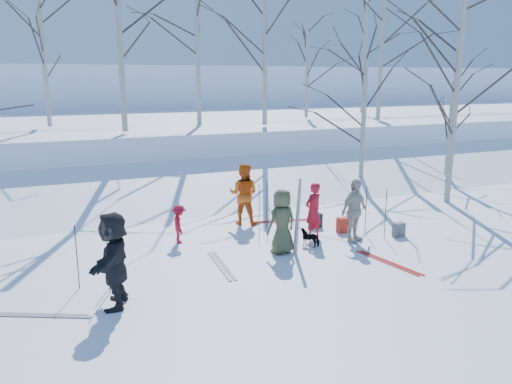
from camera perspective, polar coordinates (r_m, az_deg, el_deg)
name	(u,v)px	position (r m, az deg, el deg)	size (l,w,h in m)	color
ground	(281,258)	(12.03, 2.82, -7.53)	(120.00, 120.00, 0.00)	white
snow_ramp	(197,192)	(18.29, -6.77, 0.04)	(70.00, 9.50, 1.40)	white
snow_plateau	(144,138)	(27.76, -12.70, 6.00)	(70.00, 18.00, 2.20)	white
far_hill	(100,102)	(48.43, -17.43, 9.75)	(90.00, 30.00, 6.00)	white
skier_olive_center	(282,222)	(12.12, 2.99, -3.39)	(0.78, 0.51, 1.60)	#3D4529
skier_red_north	(313,211)	(13.31, 6.55, -2.15)	(0.55, 0.36, 1.52)	#B01021
skier_redor_behind	(244,194)	(14.51, -1.41, -0.24)	(0.87, 0.68, 1.79)	#D55410
skier_red_seated	(179,224)	(13.08, -8.76, -3.64)	(0.65, 0.38, 1.01)	#B01021
skier_cream_east	(354,211)	(13.20, 11.15, -2.11)	(0.98, 0.41, 1.67)	beige
skier_grey_west	(114,260)	(9.68, -15.92, -7.44)	(1.70, 0.54, 1.83)	black
dog	(310,238)	(12.84, 6.21, -5.20)	(0.24, 0.53, 0.45)	black
upright_ski_left	(298,217)	(11.96, 4.82, -2.90)	(0.07, 0.02, 1.90)	silver
upright_ski_right	(297,216)	(12.05, 4.75, -2.78)	(0.07, 0.02, 1.90)	silver
ski_pair_a	(388,263)	(12.10, 14.90, -7.80)	(0.53, 1.91, 0.02)	#B22119
ski_pair_b	(282,221)	(15.00, 2.96, -3.31)	(1.90, 0.57, 0.02)	#B22119
ski_pair_c	(221,265)	(11.57, -3.99, -8.35)	(0.32, 1.91, 0.02)	silver
ski_pair_d	(38,315)	(10.09, -23.67, -12.77)	(1.80, 1.01, 0.02)	silver
ski_pole_a	(77,257)	(10.75, -19.78, -7.04)	(0.02, 0.02, 1.34)	black
ski_pole_b	(259,207)	(13.93, 0.36, -1.75)	(0.02, 0.02, 1.34)	black
ski_pole_c	(267,205)	(14.21, 1.24, -1.46)	(0.02, 0.02, 1.34)	black
ski_pole_d	(366,210)	(14.01, 12.46, -1.99)	(0.02, 0.02, 1.34)	black
ski_pole_e	(386,214)	(13.69, 14.58, -2.45)	(0.02, 0.02, 1.34)	black
ski_pole_f	(108,261)	(10.38, -16.54, -7.52)	(0.02, 0.02, 1.34)	black
ski_pole_g	(113,250)	(10.96, -16.02, -6.39)	(0.02, 0.02, 1.34)	black
backpack_red	(343,225)	(14.09, 9.92, -3.73)	(0.32, 0.22, 0.42)	#B52A1B
backpack_grey	(399,230)	(14.07, 16.00, -4.16)	(0.30, 0.20, 0.38)	#525359
backpack_dark	(316,220)	(14.46, 6.82, -3.23)	(0.34, 0.24, 0.40)	black
birch_plateau_a	(307,73)	(25.98, 5.86, 13.33)	(3.70, 3.70, 4.42)	silver
birch_plateau_b	(382,45)	(25.45, 14.18, 15.99)	(5.54, 5.54, 7.05)	silver
birch_plateau_e	(265,50)	(21.87, 1.02, 15.91)	(4.99, 4.99, 6.27)	silver
birch_plateau_f	(119,28)	(19.83, -15.37, 17.58)	(5.87, 5.87, 7.52)	silver
birch_plateau_g	(198,50)	(22.50, -6.69, 15.77)	(5.01, 5.01, 6.30)	silver
birch_plateau_h	(365,56)	(30.17, 12.30, 14.97)	(5.11, 5.11, 6.44)	silver
birch_plateau_i	(44,59)	(22.77, -23.09, 13.77)	(4.42, 4.42, 5.46)	silver
birch_edge_b	(455,105)	(18.06, 21.79, 9.21)	(5.24, 5.24, 6.63)	silver
birch_edge_c	(450,133)	(21.57, 21.25, 6.31)	(3.45, 3.45, 4.08)	silver
birch_edge_e	(363,123)	(19.37, 12.18, 7.73)	(4.16, 4.16, 5.09)	silver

